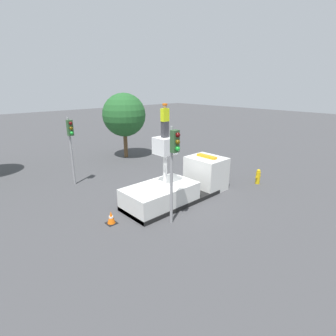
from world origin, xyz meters
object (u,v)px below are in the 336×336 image
at_px(worker, 165,121).
at_px(traffic_light_pole, 174,157).
at_px(traffic_light_across, 71,138).
at_px(tree_left_bg, 124,115).
at_px(bucket_truck, 180,186).
at_px(fire_hydrant, 258,177).
at_px(traffic_cone_rear, 111,218).

height_order(worker, traffic_light_pole, worker).
distance_m(traffic_light_across, tree_left_bg, 7.55).
bearing_deg(bucket_truck, worker, 180.00).
bearing_deg(traffic_light_pole, fire_hydrant, 0.00).
relative_size(traffic_light_across, fire_hydrant, 4.36).
distance_m(bucket_truck, tree_left_bg, 10.94).
xyz_separation_m(bucket_truck, tree_left_bg, (2.90, 10.08, 3.09)).
height_order(bucket_truck, fire_hydrant, bucket_truck).
xyz_separation_m(bucket_truck, worker, (-1.23, 0.00, 3.94)).
distance_m(worker, tree_left_bg, 10.93).
xyz_separation_m(worker, tree_left_bg, (4.13, 10.08, -0.85)).
height_order(traffic_light_pole, fire_hydrant, traffic_light_pole).
bearing_deg(traffic_light_across, fire_hydrant, -41.71).
xyz_separation_m(traffic_light_pole, traffic_cone_rear, (-2.24, 2.08, -3.09)).
xyz_separation_m(worker, traffic_light_across, (-2.44, 6.42, -1.53)).
distance_m(bucket_truck, traffic_light_across, 7.77).
height_order(traffic_light_across, tree_left_bg, tree_left_bg).
bearing_deg(traffic_light_pole, bucket_truck, 38.32).
relative_size(traffic_light_pole, traffic_light_across, 1.05).
xyz_separation_m(bucket_truck, traffic_light_pole, (-2.39, -1.89, 2.58)).
height_order(traffic_light_pole, traffic_cone_rear, traffic_light_pole).
bearing_deg(traffic_cone_rear, tree_left_bg, 52.70).
bearing_deg(traffic_light_across, worker, -69.20).
distance_m(traffic_light_across, traffic_cone_rear, 6.95).
bearing_deg(traffic_cone_rear, bucket_truck, -2.32).
bearing_deg(traffic_cone_rear, traffic_light_across, 81.17).
relative_size(worker, fire_hydrant, 1.67).
height_order(worker, tree_left_bg, tree_left_bg).
bearing_deg(bucket_truck, tree_left_bg, 73.93).
xyz_separation_m(bucket_truck, traffic_light_across, (-3.66, 6.42, 2.41)).
bearing_deg(tree_left_bg, worker, -112.28).
bearing_deg(traffic_light_pole, traffic_cone_rear, 137.14).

